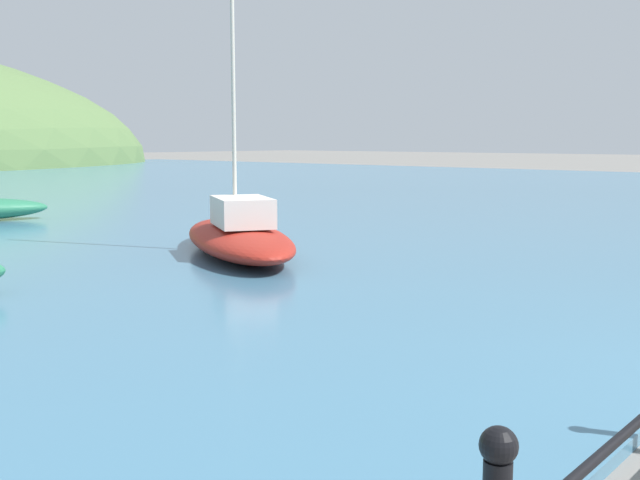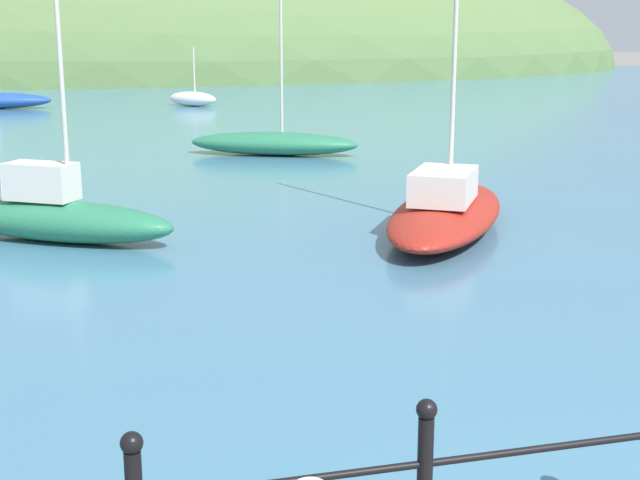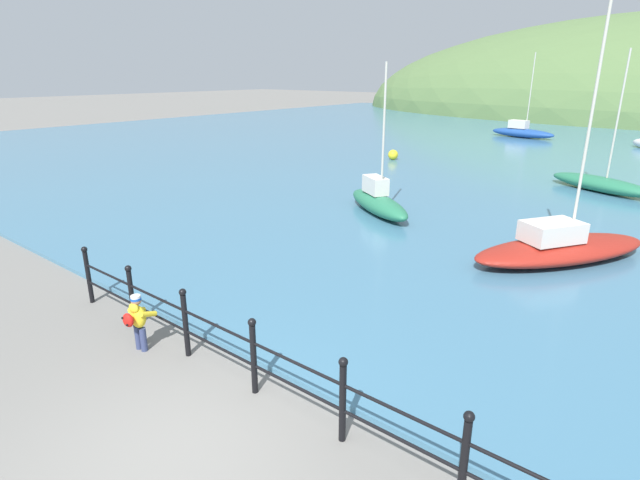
{
  "view_description": "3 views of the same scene",
  "coord_description": "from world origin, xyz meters",
  "px_view_note": "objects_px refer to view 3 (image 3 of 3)",
  "views": [
    {
      "loc": [
        -7.0,
        0.52,
        2.06
      ],
      "look_at": [
        -1.13,
        5.51,
        1.03
      ],
      "focal_mm": 42.0,
      "sensor_mm": 36.0,
      "label": 1
    },
    {
      "loc": [
        -3.54,
        -2.75,
        3.21
      ],
      "look_at": [
        -1.26,
        5.94,
        1.04
      ],
      "focal_mm": 50.0,
      "sensor_mm": 36.0,
      "label": 2
    },
    {
      "loc": [
        4.48,
        -2.74,
        4.47
      ],
      "look_at": [
        -1.51,
        4.59,
        1.28
      ],
      "focal_mm": 28.0,
      "sensor_mm": 36.0,
      "label": 3
    }
  ],
  "objects_px": {
    "child_in_coat": "(137,318)",
    "boat_twin_mast": "(378,201)",
    "boat_far_right": "(522,132)",
    "boat_green_fishing": "(600,184)",
    "mooring_buoy": "(393,155)",
    "boat_red_dinghy": "(560,247)"
  },
  "relations": [
    {
      "from": "child_in_coat",
      "to": "boat_green_fishing",
      "type": "xyz_separation_m",
      "value": [
        3.49,
        17.65,
        -0.2
      ]
    },
    {
      "from": "boat_far_right",
      "to": "boat_green_fishing",
      "type": "relative_size",
      "value": 1.09
    },
    {
      "from": "child_in_coat",
      "to": "boat_twin_mast",
      "type": "relative_size",
      "value": 0.21
    },
    {
      "from": "boat_far_right",
      "to": "boat_red_dinghy",
      "type": "bearing_deg",
      "value": -69.87
    },
    {
      "from": "boat_far_right",
      "to": "boat_twin_mast",
      "type": "distance_m",
      "value": 23.52
    },
    {
      "from": "boat_far_right",
      "to": "mooring_buoy",
      "type": "xyz_separation_m",
      "value": [
        -2.07,
        -13.95,
        -0.14
      ]
    },
    {
      "from": "boat_twin_mast",
      "to": "child_in_coat",
      "type": "bearing_deg",
      "value": -81.38
    },
    {
      "from": "boat_twin_mast",
      "to": "boat_red_dinghy",
      "type": "bearing_deg",
      "value": -8.4
    },
    {
      "from": "child_in_coat",
      "to": "boat_far_right",
      "type": "xyz_separation_m",
      "value": [
        -4.51,
        32.9,
        -0.11
      ]
    },
    {
      "from": "boat_far_right",
      "to": "boat_green_fishing",
      "type": "bearing_deg",
      "value": -62.32
    },
    {
      "from": "child_in_coat",
      "to": "boat_red_dinghy",
      "type": "bearing_deg",
      "value": 63.47
    },
    {
      "from": "child_in_coat",
      "to": "mooring_buoy",
      "type": "relative_size",
      "value": 1.93
    },
    {
      "from": "boat_red_dinghy",
      "to": "boat_twin_mast",
      "type": "distance_m",
      "value": 5.87
    },
    {
      "from": "boat_far_right",
      "to": "boat_twin_mast",
      "type": "height_order",
      "value": "boat_far_right"
    },
    {
      "from": "boat_far_right",
      "to": "mooring_buoy",
      "type": "height_order",
      "value": "boat_far_right"
    },
    {
      "from": "child_in_coat",
      "to": "boat_green_fishing",
      "type": "relative_size",
      "value": 0.19
    },
    {
      "from": "boat_twin_mast",
      "to": "boat_green_fishing",
      "type": "bearing_deg",
      "value": 58.5
    },
    {
      "from": "boat_red_dinghy",
      "to": "boat_far_right",
      "type": "bearing_deg",
      "value": 110.13
    },
    {
      "from": "child_in_coat",
      "to": "boat_twin_mast",
      "type": "height_order",
      "value": "boat_twin_mast"
    },
    {
      "from": "child_in_coat",
      "to": "boat_far_right",
      "type": "bearing_deg",
      "value": 97.81
    },
    {
      "from": "child_in_coat",
      "to": "boat_far_right",
      "type": "height_order",
      "value": "boat_far_right"
    },
    {
      "from": "child_in_coat",
      "to": "boat_red_dinghy",
      "type": "xyz_separation_m",
      "value": [
        4.35,
        8.72,
        -0.16
      ]
    }
  ]
}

